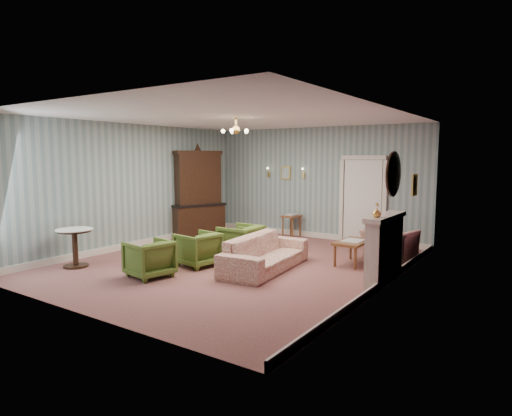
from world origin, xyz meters
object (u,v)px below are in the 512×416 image
Objects in this scene: olive_chair_b at (198,247)px; olive_chair_a at (149,257)px; fireplace at (384,248)px; side_table_black at (392,251)px; sofa_chintz at (265,247)px; wingback_chair at (389,239)px; dresser at (198,192)px; olive_chair_c at (241,240)px; coffee_table at (353,252)px; pedestal_table at (75,248)px.

olive_chair_a is at bearing -0.70° from olive_chair_b.
side_table_black is at bearing 100.52° from fireplace.
wingback_chair is (1.67, 2.18, -0.01)m from sofa_chintz.
olive_chair_b is 3.52m from fireplace.
sofa_chintz reaches higher than olive_chair_a.
wingback_chair reaches higher than side_table_black.
olive_chair_b is 0.30× the size of dresser.
olive_chair_c is at bearing -10.20° from dresser.
olive_chair_b is at bearing -28.45° from dresser.
dresser is at bearing 165.33° from fireplace.
side_table_black is (0.24, -0.58, -0.12)m from wingback_chair.
dresser is (-5.06, -0.27, 0.80)m from wingback_chair.
sofa_chintz is (0.92, -0.47, 0.04)m from olive_chair_c.
fireplace is (3.55, 2.07, 0.21)m from olive_chair_a.
dresser reaches higher than coffee_table.
sofa_chintz is at bearing 61.65° from olive_chair_c.
side_table_black is (1.91, 1.60, -0.14)m from sofa_chintz.
olive_chair_b is 3.33m from dresser.
dresser reaches higher than olive_chair_b.
fireplace reaches higher than sofa_chintz.
olive_chair_a is at bearing -14.82° from olive_chair_c.
side_table_black is at bearing 144.25° from olive_chair_a.
wingback_chair is at bearing 112.66° from side_table_black.
side_table_black is (2.84, 1.13, -0.10)m from olive_chair_c.
pedestal_table is at bearing -143.47° from coffee_table.
olive_chair_a is 0.52× the size of fireplace.
fireplace is at bearing 24.27° from pedestal_table.
fireplace reaches higher than olive_chair_a.
olive_chair_a reaches higher than side_table_black.
sofa_chintz reaches higher than olive_chair_c.
coffee_table is (-0.91, 0.86, -0.34)m from fireplace.
fireplace reaches higher than olive_chair_c.
pedestal_table reaches higher than side_table_black.
wingback_chair is (2.93, 2.69, 0.05)m from olive_chair_b.
fireplace reaches higher than wingback_chair.
olive_chair_a is 0.30× the size of dresser.
dresser is at bearing -130.35° from olive_chair_b.
sofa_chintz is at bearing -167.47° from fireplace.
coffee_table is (1.22, 1.33, -0.19)m from sofa_chintz.
olive_chair_c is 3.27m from pedestal_table.
olive_chair_a is at bearing 132.28° from sofa_chintz.
olive_chair_b is at bearing -146.40° from side_table_black.
fireplace is 1.18m from side_table_black.
olive_chair_b is at bearing -143.39° from coffee_table.
dresser is (-3.39, 1.92, 0.78)m from sofa_chintz.
olive_chair_a is 3.95m from coffee_table.
sofa_chintz is at bearing -140.07° from side_table_black.
olive_chair_b is 0.33× the size of sofa_chintz.
olive_chair_c reaches higher than olive_chair_b.
olive_chair_a is 0.78× the size of coffee_table.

